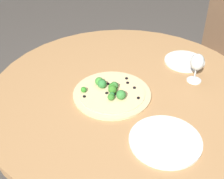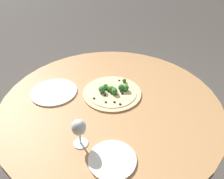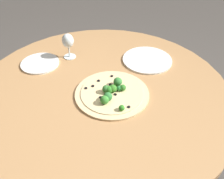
# 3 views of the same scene
# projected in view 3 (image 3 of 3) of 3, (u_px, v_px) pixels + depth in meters

# --- Properties ---
(ground_plane) EXTENTS (12.00, 12.00, 0.00)m
(ground_plane) POSITION_uv_depth(u_px,v_px,m) (104.00, 172.00, 1.71)
(ground_plane) COLOR #4C4742
(dining_table) EXTENTS (1.27, 1.27, 0.75)m
(dining_table) POSITION_uv_depth(u_px,v_px,m) (102.00, 97.00, 1.27)
(dining_table) COLOR #A87A4C
(dining_table) RESTS_ON ground_plane
(pizza) EXTENTS (0.36, 0.36, 0.06)m
(pizza) POSITION_uv_depth(u_px,v_px,m) (112.00, 93.00, 1.19)
(pizza) COLOR #DBBC89
(pizza) RESTS_ON dining_table
(wine_glass) EXTENTS (0.07, 0.07, 0.15)m
(wine_glass) POSITION_uv_depth(u_px,v_px,m) (68.00, 42.00, 1.39)
(wine_glass) COLOR silver
(wine_glass) RESTS_ON dining_table
(plate_near) EXTENTS (0.21, 0.21, 0.01)m
(plate_near) POSITION_uv_depth(u_px,v_px,m) (40.00, 63.00, 1.39)
(plate_near) COLOR silver
(plate_near) RESTS_ON dining_table
(plate_far) EXTENTS (0.28, 0.28, 0.01)m
(plate_far) POSITION_uv_depth(u_px,v_px,m) (147.00, 60.00, 1.42)
(plate_far) COLOR silver
(plate_far) RESTS_ON dining_table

